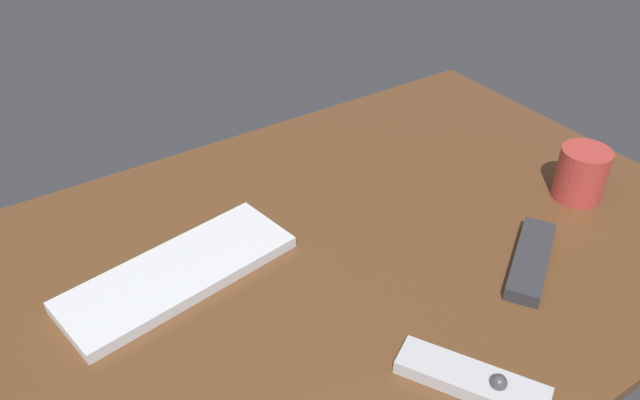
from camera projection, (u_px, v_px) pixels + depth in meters
The scene contains 5 objects.
desk at pixel (304, 271), 99.79cm from camera, with size 140.00×84.00×2.00cm, color brown.
keyboard at pixel (178, 273), 96.65cm from camera, with size 35.76×13.12×1.85cm, color silver.
media_remote at pixel (473, 380), 80.15cm from camera, with size 13.89×19.08×3.46cm.
tv_remote at pixel (531, 260), 98.84cm from camera, with size 18.87×5.01×2.18cm, color #2D2D33.
coffee_mug at pixel (581, 174), 111.90cm from camera, with size 8.62×8.62×9.49cm, color #B23833.
Camera 1 is at (-39.22, -63.66, 68.05)cm, focal length 35.96 mm.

